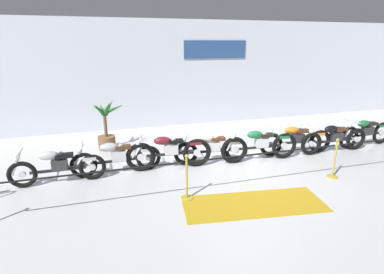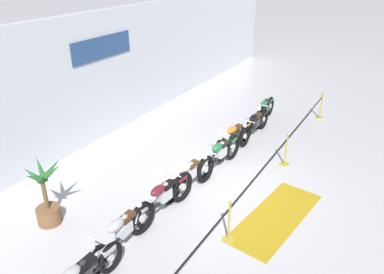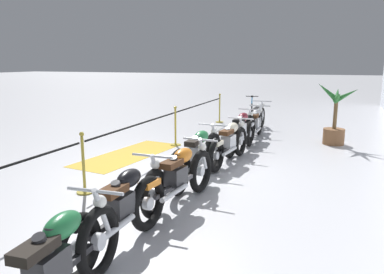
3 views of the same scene
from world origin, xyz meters
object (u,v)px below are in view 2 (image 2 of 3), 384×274
at_px(motorcycle_cream_3, 188,176).
at_px(potted_palm_left_of_row, 46,198).
at_px(motorcycle_orange_5, 234,137).
at_px(stanchion_far_left, 240,200).
at_px(motorcycle_black_6, 255,125).
at_px(stanchion_far_right, 320,109).
at_px(stanchion_mid_left, 229,227).
at_px(motorcycle_silver_1, 122,232).
at_px(motorcycle_green_4, 220,155).
at_px(stanchion_mid_right, 286,154).
at_px(motorcycle_maroon_2, 163,199).
at_px(motorcycle_green_7, 265,110).
at_px(floor_banner, 276,217).

bearing_deg(motorcycle_cream_3, potted_palm_left_of_row, 143.14).
xyz_separation_m(motorcycle_orange_5, stanchion_far_left, (-3.43, -1.74, 0.29)).
relative_size(motorcycle_black_6, stanchion_far_right, 2.28).
height_order(stanchion_far_left, stanchion_mid_left, same).
height_order(motorcycle_silver_1, motorcycle_cream_3, motorcycle_cream_3).
bearing_deg(motorcycle_green_4, stanchion_far_left, -142.95).
xyz_separation_m(motorcycle_green_4, stanchion_far_right, (5.51, -1.58, -0.13)).
distance_m(motorcycle_silver_1, stanchion_mid_right, 5.63).
xyz_separation_m(motorcycle_maroon_2, stanchion_far_right, (8.16, -1.75, -0.13)).
height_order(motorcycle_orange_5, stanchion_far_right, stanchion_far_right).
xyz_separation_m(motorcycle_cream_3, motorcycle_orange_5, (2.75, -0.05, 0.01)).
height_order(motorcycle_maroon_2, motorcycle_green_7, motorcycle_maroon_2).
bearing_deg(stanchion_mid_right, floor_banner, -166.07).
distance_m(motorcycle_black_6, stanchion_mid_left, 5.48).
relative_size(stanchion_far_left, stanchion_mid_right, 11.66).
xyz_separation_m(motorcycle_cream_3, motorcycle_green_4, (1.42, -0.22, 0.03)).
bearing_deg(floor_banner, motorcycle_cream_3, 99.96).
height_order(motorcycle_black_6, stanchion_mid_left, stanchion_mid_left).
bearing_deg(potted_palm_left_of_row, floor_banner, -57.27).
bearing_deg(stanchion_mid_left, motorcycle_green_4, 30.84).
bearing_deg(potted_palm_left_of_row, stanchion_far_left, -61.19).
bearing_deg(motorcycle_green_4, motorcycle_maroon_2, 176.23).
bearing_deg(motorcycle_green_4, motorcycle_orange_5, 7.00).
distance_m(motorcycle_black_6, stanchion_far_right, 3.29).
bearing_deg(stanchion_far_left, potted_palm_left_of_row, 118.81).
bearing_deg(motorcycle_orange_5, motorcycle_green_4, -173.00).
height_order(motorcycle_green_7, floor_banner, motorcycle_green_7).
bearing_deg(motorcycle_orange_5, potted_palm_left_of_row, 158.70).
height_order(stanchion_mid_left, floor_banner, stanchion_mid_left).
bearing_deg(stanchion_far_left, motorcycle_black_6, 18.31).
distance_m(motorcycle_green_7, stanchion_far_left, 6.37).
bearing_deg(motorcycle_maroon_2, motorcycle_orange_5, -0.16).
bearing_deg(motorcycle_maroon_2, motorcycle_silver_1, 176.73).
relative_size(motorcycle_green_4, stanchion_far_right, 2.26).
height_order(motorcycle_green_7, stanchion_far_right, stanchion_far_right).
xyz_separation_m(motorcycle_black_6, stanchion_mid_right, (-1.34, -1.56, -0.10)).
height_order(motorcycle_cream_3, stanchion_mid_left, stanchion_mid_left).
bearing_deg(motorcycle_green_7, motorcycle_silver_1, 179.31).
xyz_separation_m(motorcycle_green_4, stanchion_mid_left, (-2.64, -1.58, -0.13)).
xyz_separation_m(motorcycle_silver_1, motorcycle_green_4, (4.05, -0.25, 0.03)).
distance_m(motorcycle_black_6, potted_palm_left_of_row, 7.26).
bearing_deg(motorcycle_silver_1, stanchion_far_left, -43.04).
bearing_deg(motorcycle_green_4, motorcycle_green_7, 2.25).
xyz_separation_m(motorcycle_maroon_2, motorcycle_black_6, (5.26, -0.20, -0.03)).
bearing_deg(motorcycle_silver_1, motorcycle_green_4, -3.60).
relative_size(motorcycle_silver_1, motorcycle_maroon_2, 1.00).
distance_m(motorcycle_green_7, stanchion_mid_right, 3.26).
xyz_separation_m(stanchion_far_left, floor_banner, (0.78, -0.64, -0.75)).
height_order(potted_palm_left_of_row, floor_banner, potted_palm_left_of_row).
relative_size(stanchion_mid_left, stanchion_mid_right, 1.00).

